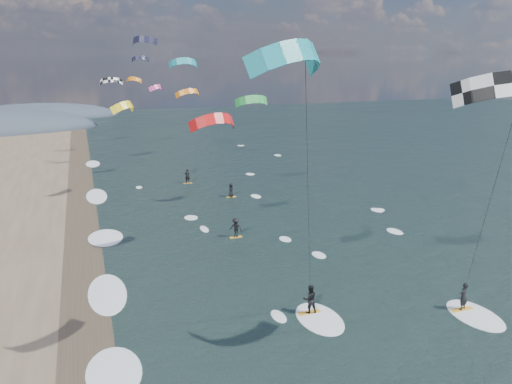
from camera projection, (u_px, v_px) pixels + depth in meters
name	position (u px, v px, depth m)	size (l,w,h in m)	color
wet_sand_strip	(86.00, 336.00, 28.48)	(3.00, 240.00, 0.00)	#382D23
kitesurfer_near_a	(510.00, 140.00, 22.63)	(7.85, 8.42, 15.38)	gold
kitesurfer_near_b	(309.00, 152.00, 23.26)	(7.28, 9.06, 16.57)	gold
far_kitesurfers	(222.00, 204.00, 50.38)	(4.47, 20.88, 1.83)	gold
bg_kite_field	(161.00, 78.00, 69.63)	(15.05, 75.92, 8.83)	green
shoreline_surf	(104.00, 296.00, 33.18)	(2.40, 79.40, 0.11)	white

